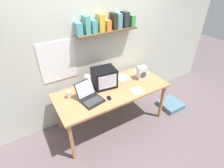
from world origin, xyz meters
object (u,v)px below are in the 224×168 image
object	(u,v)px
crt_monitor	(104,78)
space_heater	(142,73)
corner_desk	(112,92)
juice_glass	(69,95)
loose_paper_near_monitor	(122,77)
laptop	(89,96)
desk_lamp	(87,79)
computer_mouse	(109,98)
open_notebook	(137,91)
floor_cushion	(170,104)
loose_paper_near_laptop	(140,72)

from	to	relation	value
crt_monitor	space_heater	bearing A→B (deg)	-3.09
corner_desk	space_heater	bearing A→B (deg)	1.90
juice_glass	corner_desk	bearing A→B (deg)	-12.02
corner_desk	juice_glass	distance (m)	0.70
crt_monitor	loose_paper_near_monitor	bearing A→B (deg)	16.28
corner_desk	laptop	world-z (taller)	laptop
laptop	desk_lamp	distance (m)	0.28
loose_paper_near_monitor	corner_desk	bearing A→B (deg)	-148.66
juice_glass	loose_paper_near_monitor	xyz separation A→B (m)	(1.02, 0.07, -0.05)
crt_monitor	corner_desk	bearing A→B (deg)	-60.90
corner_desk	loose_paper_near_monitor	distance (m)	0.41
juice_glass	computer_mouse	distance (m)	0.61
laptop	open_notebook	xyz separation A→B (m)	(0.75, -0.20, -0.06)
juice_glass	space_heater	bearing A→B (deg)	-5.43
corner_desk	computer_mouse	xyz separation A→B (m)	(-0.16, -0.19, 0.07)
laptop	loose_paper_near_monitor	size ratio (longest dim) A/B	1.56
open_notebook	floor_cushion	distance (m)	1.18
juice_glass	loose_paper_near_monitor	bearing A→B (deg)	3.76
desk_lamp	open_notebook	world-z (taller)	desk_lamp
corner_desk	space_heater	size ratio (longest dim) A/B	8.02
crt_monitor	floor_cushion	xyz separation A→B (m)	(1.33, -0.39, -0.87)
space_heater	open_notebook	distance (m)	0.41
laptop	juice_glass	bearing A→B (deg)	132.09
loose_paper_near_monitor	floor_cushion	bearing A→B (deg)	-25.90
desk_lamp	juice_glass	bearing A→B (deg)	172.80
laptop	space_heater	distance (m)	1.04
space_heater	crt_monitor	bearing A→B (deg)	-179.31
floor_cushion	loose_paper_near_monitor	bearing A→B (deg)	154.10
laptop	loose_paper_near_monitor	bearing A→B (deg)	7.72
corner_desk	juice_glass	bearing A→B (deg)	167.98
space_heater	computer_mouse	world-z (taller)	space_heater
corner_desk	crt_monitor	size ratio (longest dim) A/B	4.58
desk_lamp	juice_glass	world-z (taller)	desk_lamp
laptop	loose_paper_near_laptop	xyz separation A→B (m)	(1.17, 0.25, -0.06)
desk_lamp	loose_paper_near_laptop	size ratio (longest dim) A/B	1.08
juice_glass	floor_cushion	bearing A→B (deg)	-11.13
open_notebook	floor_cushion	size ratio (longest dim) A/B	0.54
open_notebook	loose_paper_near_monitor	bearing A→B (deg)	87.63
loose_paper_near_laptop	open_notebook	xyz separation A→B (m)	(-0.42, -0.45, 0.00)
crt_monitor	computer_mouse	xyz separation A→B (m)	(-0.11, -0.34, -0.14)
space_heater	loose_paper_near_monitor	size ratio (longest dim) A/B	0.88
desk_lamp	computer_mouse	world-z (taller)	desk_lamp
crt_monitor	juice_glass	size ratio (longest dim) A/B	3.48
juice_glass	loose_paper_near_laptop	distance (m)	1.42
desk_lamp	loose_paper_near_laptop	bearing A→B (deg)	-11.78
crt_monitor	space_heater	distance (m)	0.69
corner_desk	open_notebook	distance (m)	0.41
crt_monitor	loose_paper_near_laptop	distance (m)	0.82
crt_monitor	loose_paper_near_monitor	distance (m)	0.44
open_notebook	crt_monitor	bearing A→B (deg)	134.13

